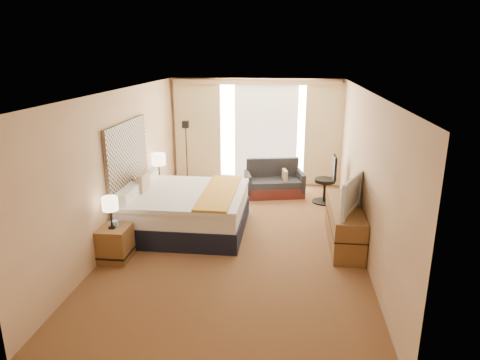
# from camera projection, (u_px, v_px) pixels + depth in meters

# --- Properties ---
(floor) EXTENTS (4.20, 7.00, 0.02)m
(floor) POSITION_uv_depth(u_px,v_px,m) (239.00, 238.00, 7.70)
(floor) COLOR #5E271B
(floor) RESTS_ON ground
(ceiling) EXTENTS (4.20, 7.00, 0.02)m
(ceiling) POSITION_uv_depth(u_px,v_px,m) (239.00, 91.00, 6.95)
(ceiling) COLOR white
(ceiling) RESTS_ON wall_back
(wall_back) EXTENTS (4.20, 0.02, 2.60)m
(wall_back) POSITION_uv_depth(u_px,v_px,m) (256.00, 132.00, 10.65)
(wall_back) COLOR #E7B98D
(wall_back) RESTS_ON ground
(wall_front) EXTENTS (4.20, 0.02, 2.60)m
(wall_front) POSITION_uv_depth(u_px,v_px,m) (195.00, 265.00, 3.99)
(wall_front) COLOR #E7B98D
(wall_front) RESTS_ON ground
(wall_left) EXTENTS (0.02, 7.00, 2.60)m
(wall_left) POSITION_uv_depth(u_px,v_px,m) (122.00, 164.00, 7.56)
(wall_left) COLOR #E7B98D
(wall_left) RESTS_ON ground
(wall_right) EXTENTS (0.02, 7.00, 2.60)m
(wall_right) POSITION_uv_depth(u_px,v_px,m) (365.00, 172.00, 7.09)
(wall_right) COLOR #E7B98D
(wall_right) RESTS_ON ground
(headboard) EXTENTS (0.06, 1.85, 1.50)m
(headboard) POSITION_uv_depth(u_px,v_px,m) (128.00, 163.00, 7.75)
(headboard) COLOR black
(headboard) RESTS_ON wall_left
(nightstand_left) EXTENTS (0.45, 0.52, 0.55)m
(nightstand_left) POSITION_uv_depth(u_px,v_px,m) (116.00, 243.00, 6.83)
(nightstand_left) COLOR brown
(nightstand_left) RESTS_ON floor
(nightstand_right) EXTENTS (0.45, 0.52, 0.55)m
(nightstand_right) POSITION_uv_depth(u_px,v_px,m) (161.00, 194.00, 9.21)
(nightstand_right) COLOR brown
(nightstand_right) RESTS_ON floor
(media_dresser) EXTENTS (0.50, 1.80, 0.70)m
(media_dresser) POSITION_uv_depth(u_px,v_px,m) (344.00, 224.00, 7.39)
(media_dresser) COLOR brown
(media_dresser) RESTS_ON floor
(window) EXTENTS (2.30, 0.02, 2.30)m
(window) POSITION_uv_depth(u_px,v_px,m) (266.00, 131.00, 10.59)
(window) COLOR white
(window) RESTS_ON wall_back
(curtains) EXTENTS (4.12, 0.19, 2.56)m
(curtains) POSITION_uv_depth(u_px,v_px,m) (255.00, 128.00, 10.51)
(curtains) COLOR #FAE2B0
(curtains) RESTS_ON floor
(bed) EXTENTS (2.21, 2.02, 1.07)m
(bed) POSITION_uv_depth(u_px,v_px,m) (184.00, 210.00, 7.95)
(bed) COLOR black
(bed) RESTS_ON floor
(loveseat) EXTENTS (1.44, 0.97, 0.83)m
(loveseat) POSITION_uv_depth(u_px,v_px,m) (274.00, 184.00, 9.93)
(loveseat) COLOR #561F18
(loveseat) RESTS_ON floor
(floor_lamp) EXTENTS (0.20, 0.20, 1.62)m
(floor_lamp) POSITION_uv_depth(u_px,v_px,m) (186.00, 140.00, 10.38)
(floor_lamp) COLOR black
(floor_lamp) RESTS_ON floor
(desk_chair) EXTENTS (0.52, 0.52, 1.06)m
(desk_chair) POSITION_uv_depth(u_px,v_px,m) (328.00, 182.00, 9.37)
(desk_chair) COLOR black
(desk_chair) RESTS_ON floor
(lamp_left) EXTENTS (0.25, 0.25, 0.52)m
(lamp_left) POSITION_uv_depth(u_px,v_px,m) (110.00, 204.00, 6.60)
(lamp_left) COLOR black
(lamp_left) RESTS_ON nightstand_left
(lamp_right) EXTENTS (0.29, 0.29, 0.61)m
(lamp_right) POSITION_uv_depth(u_px,v_px,m) (159.00, 160.00, 9.03)
(lamp_right) COLOR black
(lamp_right) RESTS_ON nightstand_right
(tissue_box) EXTENTS (0.13, 0.13, 0.10)m
(tissue_box) POSITION_uv_depth(u_px,v_px,m) (114.00, 224.00, 6.76)
(tissue_box) COLOR #81AEC7
(tissue_box) RESTS_ON nightstand_left
(telephone) EXTENTS (0.23, 0.20, 0.07)m
(telephone) POSITION_uv_depth(u_px,v_px,m) (162.00, 180.00, 9.10)
(telephone) COLOR black
(telephone) RESTS_ON nightstand_right
(television) EXTENTS (0.53, 1.01, 0.60)m
(television) POSITION_uv_depth(u_px,v_px,m) (346.00, 194.00, 6.93)
(television) COLOR black
(television) RESTS_ON media_dresser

